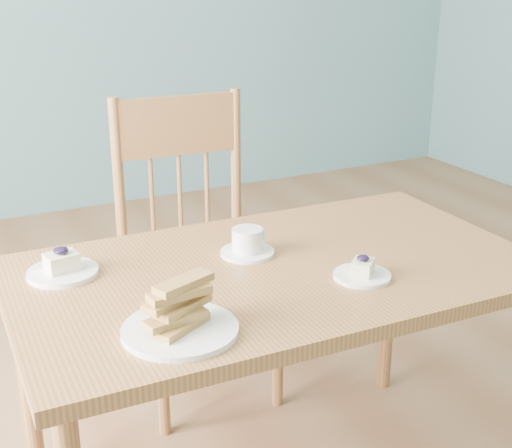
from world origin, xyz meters
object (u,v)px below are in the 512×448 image
at_px(dining_table, 276,291).
at_px(cheesecake_plate_far, 63,268).
at_px(biscotti_plate, 180,317).
at_px(dining_chair, 195,248).
at_px(cheesecake_plate_near, 362,272).
at_px(coffee_cup, 248,243).

distance_m(dining_table, cheesecake_plate_far, 0.52).
bearing_deg(biscotti_plate, dining_chair, 66.13).
bearing_deg(dining_chair, dining_table, -89.19).
xyz_separation_m(dining_table, cheesecake_plate_near, (0.15, -0.15, 0.08)).
bearing_deg(dining_table, biscotti_plate, -146.89).
bearing_deg(cheesecake_plate_near, biscotti_plate, -173.55).
xyz_separation_m(coffee_cup, biscotti_plate, (-0.30, -0.31, 0.01)).
height_order(cheesecake_plate_near, coffee_cup, coffee_cup).
xyz_separation_m(cheesecake_plate_far, biscotti_plate, (0.15, -0.39, 0.02)).
bearing_deg(cheesecake_plate_near, cheesecake_plate_far, 151.84).
distance_m(cheesecake_plate_far, coffee_cup, 0.46).
height_order(dining_table, coffee_cup, coffee_cup).
relative_size(dining_table, cheesecake_plate_far, 7.68).
bearing_deg(coffee_cup, cheesecake_plate_far, 155.95).
height_order(cheesecake_plate_far, coffee_cup, cheesecake_plate_far).
relative_size(coffee_cup, biscotti_plate, 0.58).
bearing_deg(dining_table, dining_chair, 88.75).
xyz_separation_m(dining_chair, biscotti_plate, (-0.36, -0.81, 0.21)).
height_order(dining_table, cheesecake_plate_near, cheesecake_plate_near).
bearing_deg(cheesecake_plate_far, dining_table, -21.15).
xyz_separation_m(cheesecake_plate_far, coffee_cup, (0.45, -0.08, 0.01)).
relative_size(dining_chair, coffee_cup, 7.19).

